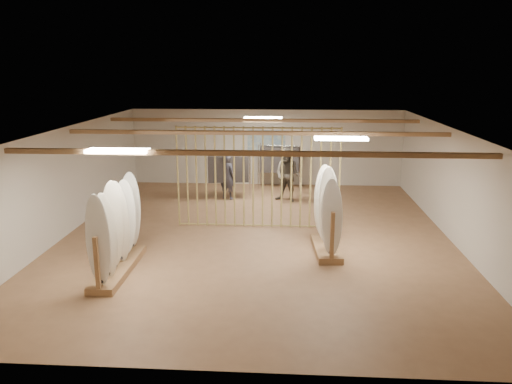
# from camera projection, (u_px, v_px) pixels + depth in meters

# --- Properties ---
(floor) EXTENTS (12.00, 12.00, 0.00)m
(floor) POSITION_uv_depth(u_px,v_px,m) (256.00, 236.00, 13.09)
(floor) COLOR #8B6343
(floor) RESTS_ON ground
(ceiling) EXTENTS (12.00, 12.00, 0.00)m
(ceiling) POSITION_uv_depth(u_px,v_px,m) (256.00, 130.00, 12.40)
(ceiling) COLOR #989790
(ceiling) RESTS_ON ground
(wall_back) EXTENTS (12.00, 0.00, 12.00)m
(wall_back) POSITION_uv_depth(u_px,v_px,m) (266.00, 148.00, 18.55)
(wall_back) COLOR beige
(wall_back) RESTS_ON ground
(wall_front) EXTENTS (12.00, 0.00, 12.00)m
(wall_front) POSITION_uv_depth(u_px,v_px,m) (228.00, 283.00, 6.94)
(wall_front) COLOR beige
(wall_front) RESTS_ON ground
(wall_left) EXTENTS (0.00, 12.00, 12.00)m
(wall_left) POSITION_uv_depth(u_px,v_px,m) (66.00, 182.00, 13.06)
(wall_left) COLOR beige
(wall_left) RESTS_ON ground
(wall_right) EXTENTS (0.00, 12.00, 12.00)m
(wall_right) POSITION_uv_depth(u_px,v_px,m) (456.00, 187.00, 12.43)
(wall_right) COLOR beige
(wall_right) RESTS_ON ground
(ceiling_slats) EXTENTS (9.50, 6.12, 0.10)m
(ceiling_slats) POSITION_uv_depth(u_px,v_px,m) (256.00, 133.00, 12.42)
(ceiling_slats) COLOR olive
(ceiling_slats) RESTS_ON ground
(light_panels) EXTENTS (1.20, 0.35, 0.06)m
(light_panels) POSITION_uv_depth(u_px,v_px,m) (256.00, 132.00, 12.42)
(light_panels) COLOR white
(light_panels) RESTS_ON ground
(bamboo_partition) EXTENTS (4.45, 0.05, 2.78)m
(bamboo_partition) POSITION_uv_depth(u_px,v_px,m) (258.00, 178.00, 13.52)
(bamboo_partition) COLOR #A3904F
(bamboo_partition) RESTS_ON ground
(poster) EXTENTS (1.40, 0.03, 0.90)m
(poster) POSITION_uv_depth(u_px,v_px,m) (266.00, 142.00, 18.48)
(poster) COLOR #2D629F
(poster) RESTS_ON ground
(rack_left) EXTENTS (0.58, 2.49, 2.00)m
(rack_left) POSITION_uv_depth(u_px,v_px,m) (117.00, 241.00, 10.68)
(rack_left) COLOR olive
(rack_left) RESTS_ON floor
(rack_right) EXTENTS (0.68, 1.80, 2.05)m
(rack_right) POSITION_uv_depth(u_px,v_px,m) (327.00, 224.00, 11.86)
(rack_right) COLOR olive
(rack_right) RESTS_ON floor
(clothing_rack_a) EXTENTS (1.44, 0.55, 1.56)m
(clothing_rack_a) POSITION_uv_depth(u_px,v_px,m) (228.00, 169.00, 16.65)
(clothing_rack_a) COLOR silver
(clothing_rack_a) RESTS_ON floor
(clothing_rack_b) EXTENTS (1.50, 0.55, 1.62)m
(clothing_rack_b) POSITION_uv_depth(u_px,v_px,m) (280.00, 160.00, 18.02)
(clothing_rack_b) COLOR silver
(clothing_rack_b) RESTS_ON floor
(shopper_a) EXTENTS (0.76, 0.66, 1.75)m
(shopper_a) POSITION_uv_depth(u_px,v_px,m) (227.00, 173.00, 16.57)
(shopper_a) COLOR #2C2B33
(shopper_a) RESTS_ON floor
(shopper_b) EXTENTS (1.20, 1.09, 2.01)m
(shopper_b) POSITION_uv_depth(u_px,v_px,m) (288.00, 171.00, 16.24)
(shopper_b) COLOR #3C362E
(shopper_b) RESTS_ON floor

